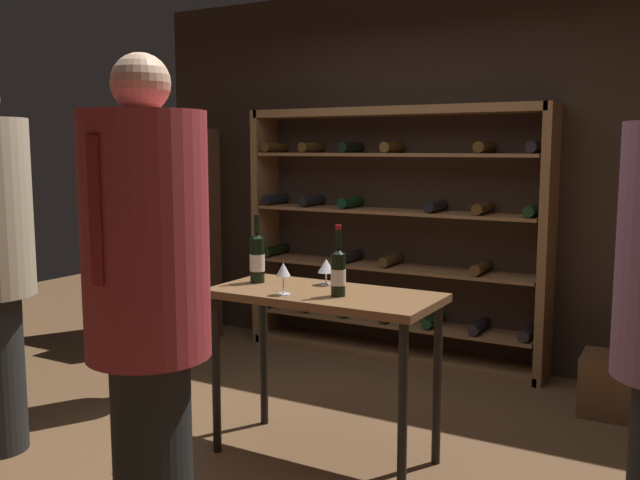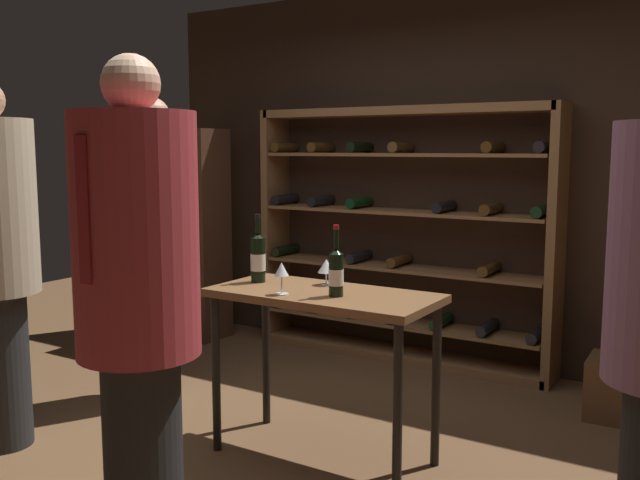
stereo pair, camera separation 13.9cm
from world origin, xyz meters
name	(u,v)px [view 2 (the right image)]	position (x,y,z in m)	size (l,w,h in m)	color
ground_plane	(280,456)	(0.00, 0.00, 0.00)	(10.16, 10.16, 0.00)	brown
back_wall	(441,175)	(0.00, 2.08, 1.38)	(4.82, 0.10, 2.76)	#332319
wine_rack	(399,236)	(-0.23, 1.87, 0.93)	(2.31, 0.32, 1.87)	brown
tasting_table	(323,313)	(0.20, 0.10, 0.76)	(1.14, 0.54, 0.87)	brown
person_bystander_dark_jacket	(155,234)	(-1.18, 0.34, 1.04)	(0.41, 0.41, 1.88)	#262626
person_guest_blue_shirt	(138,292)	(0.10, -1.03, 1.05)	(0.45, 0.46, 1.91)	black
wine_crate	(631,391)	(1.46, 1.47, 0.18)	(0.48, 0.34, 0.35)	brown
display_cabinet	(197,234)	(-1.92, 1.55, 0.86)	(0.44, 0.36, 1.73)	#4C2D1E
wine_bottle_red_label	(336,272)	(0.31, 0.04, 0.99)	(0.07, 0.07, 0.35)	black
wine_bottle_black_capsule	(258,257)	(-0.23, 0.14, 1.00)	(0.08, 0.08, 0.36)	black
wine_glass_stemmed_center	(282,271)	(0.06, -0.06, 0.98)	(0.07, 0.07, 0.16)	silver
wine_glass_stemmed_left	(326,267)	(0.12, 0.26, 0.96)	(0.09, 0.09, 0.14)	silver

